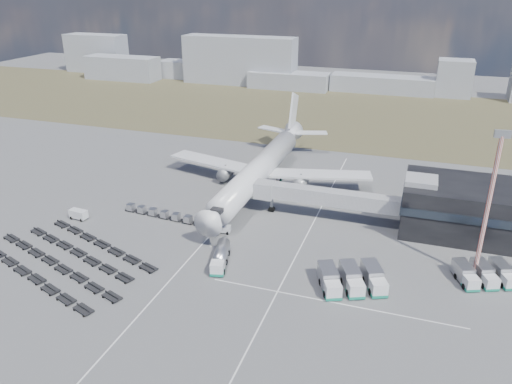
% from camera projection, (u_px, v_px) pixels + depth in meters
% --- Properties ---
extents(ground, '(420.00, 420.00, 0.00)m').
position_uv_depth(ground, '(207.00, 252.00, 92.12)').
color(ground, '#565659').
rests_on(ground, ground).
extents(grass_strip, '(420.00, 90.00, 0.01)m').
position_uv_depth(grass_strip, '(326.00, 112.00, 187.76)').
color(grass_strip, '#444429').
rests_on(grass_strip, ground).
extents(lane_markings, '(47.12, 110.00, 0.01)m').
position_uv_depth(lane_markings, '(262.00, 253.00, 91.84)').
color(lane_markings, silver).
rests_on(lane_markings, ground).
extents(terminal, '(30.40, 16.40, 11.00)m').
position_uv_depth(terminal, '(482.00, 209.00, 96.74)').
color(terminal, black).
rests_on(terminal, ground).
extents(jet_bridge, '(30.30, 3.80, 7.05)m').
position_uv_depth(jet_bridge, '(317.00, 196.00, 103.18)').
color(jet_bridge, '#939399').
rests_on(jet_bridge, ground).
extents(airliner, '(51.59, 64.53, 17.62)m').
position_uv_depth(airliner, '(262.00, 167.00, 118.18)').
color(airliner, silver).
rests_on(airliner, ground).
extents(skyline, '(286.09, 27.06, 22.27)m').
position_uv_depth(skyline, '(341.00, 71.00, 220.12)').
color(skyline, '#90939D').
rests_on(skyline, ground).
extents(fuel_tanker, '(4.49, 9.51, 2.98)m').
position_uv_depth(fuel_tanker, '(220.00, 257.00, 87.63)').
color(fuel_tanker, silver).
rests_on(fuel_tanker, ground).
extents(pushback_tug, '(3.38, 2.33, 1.41)m').
position_uv_depth(pushback_tug, '(223.00, 229.00, 98.82)').
color(pushback_tug, silver).
rests_on(pushback_tug, ground).
extents(utility_van, '(3.94, 2.07, 2.07)m').
position_uv_depth(utility_van, '(79.00, 215.00, 104.22)').
color(utility_van, silver).
rests_on(utility_van, ground).
extents(catering_truck, '(3.08, 6.92, 3.12)m').
position_uv_depth(catering_truck, '(272.00, 179.00, 120.91)').
color(catering_truck, silver).
rests_on(catering_truck, ground).
extents(service_trucks_near, '(12.15, 10.89, 3.03)m').
position_uv_depth(service_trucks_near, '(352.00, 279.00, 80.90)').
color(service_trucks_near, silver).
rests_on(service_trucks_near, ground).
extents(service_trucks_far, '(10.51, 9.35, 2.64)m').
position_uv_depth(service_trucks_far, '(484.00, 274.00, 82.64)').
color(service_trucks_far, silver).
rests_on(service_trucks_far, ground).
extents(uld_row, '(19.60, 3.22, 1.52)m').
position_uv_depth(uld_row, '(164.00, 214.00, 104.59)').
color(uld_row, black).
rests_on(uld_row, ground).
extents(baggage_dollies, '(36.87, 26.17, 0.80)m').
position_uv_depth(baggage_dollies, '(65.00, 258.00, 89.26)').
color(baggage_dollies, black).
rests_on(baggage_dollies, ground).
extents(floodlight_mast, '(2.44, 1.99, 25.76)m').
position_uv_depth(floodlight_mast, '(488.00, 208.00, 79.15)').
color(floodlight_mast, '#AE2E1B').
rests_on(floodlight_mast, ground).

